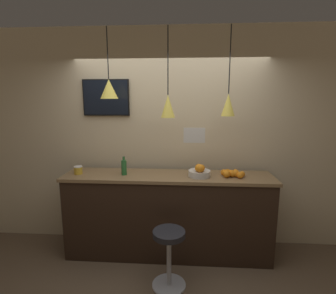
# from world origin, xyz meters

# --- Properties ---
(ground_plane) EXTENTS (14.00, 14.00, 0.00)m
(ground_plane) POSITION_xyz_m (0.00, 0.00, 0.00)
(ground_plane) COLOR brown
(back_wall) EXTENTS (8.00, 0.06, 2.90)m
(back_wall) POSITION_xyz_m (0.00, 0.90, 1.45)
(back_wall) COLOR beige
(back_wall) RESTS_ON ground_plane
(service_counter) EXTENTS (2.58, 0.55, 1.06)m
(service_counter) POSITION_xyz_m (0.00, 0.52, 0.53)
(service_counter) COLOR black
(service_counter) RESTS_ON ground_plane
(bar_stool) EXTENTS (0.36, 0.36, 0.64)m
(bar_stool) POSITION_xyz_m (0.05, -0.09, 0.43)
(bar_stool) COLOR #B7B7BC
(bar_stool) RESTS_ON ground_plane
(fruit_bowl) EXTENTS (0.27, 0.27, 0.16)m
(fruit_bowl) POSITION_xyz_m (0.38, 0.46, 1.13)
(fruit_bowl) COLOR beige
(fruit_bowl) RESTS_ON service_counter
(orange_pile) EXTENTS (0.28, 0.23, 0.09)m
(orange_pile) POSITION_xyz_m (0.78, 0.50, 1.10)
(orange_pile) COLOR orange
(orange_pile) RESTS_ON service_counter
(juice_bottle) EXTENTS (0.07, 0.07, 0.23)m
(juice_bottle) POSITION_xyz_m (-0.54, 0.48, 1.16)
(juice_bottle) COLOR #286B33
(juice_bottle) RESTS_ON service_counter
(spread_jar) EXTENTS (0.10, 0.10, 0.10)m
(spread_jar) POSITION_xyz_m (-1.12, 0.48, 1.11)
(spread_jar) COLOR gold
(spread_jar) RESTS_ON service_counter
(pendant_lamp_left) EXTENTS (0.21, 0.21, 0.81)m
(pendant_lamp_left) POSITION_xyz_m (-0.70, 0.51, 2.10)
(pendant_lamp_left) COLOR black
(pendant_lamp_middle) EXTENTS (0.17, 0.17, 1.03)m
(pendant_lamp_middle) POSITION_xyz_m (0.00, 0.51, 1.91)
(pendant_lamp_middle) COLOR black
(pendant_lamp_right) EXTENTS (0.16, 0.16, 1.01)m
(pendant_lamp_right) POSITION_xyz_m (0.70, 0.51, 1.93)
(pendant_lamp_right) COLOR black
(mounted_tv) EXTENTS (0.61, 0.04, 0.47)m
(mounted_tv) POSITION_xyz_m (-0.84, 0.85, 2.00)
(mounted_tv) COLOR black
(hanging_menu_board) EXTENTS (0.24, 0.01, 0.17)m
(hanging_menu_board) POSITION_xyz_m (0.31, 0.32, 1.59)
(hanging_menu_board) COLOR white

